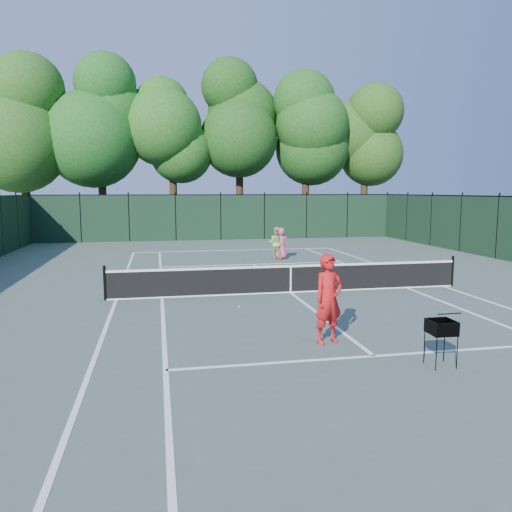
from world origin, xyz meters
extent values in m
plane|color=#45544A|center=(0.00, 0.00, 0.00)|extent=(90.00, 90.00, 0.00)
cube|color=white|center=(-5.49, 0.00, 0.00)|extent=(0.10, 23.77, 0.01)
cube|color=white|center=(5.49, 0.00, 0.00)|extent=(0.10, 23.77, 0.01)
cube|color=white|center=(-4.12, 0.00, 0.00)|extent=(0.10, 23.77, 0.01)
cube|color=white|center=(4.12, 0.00, 0.00)|extent=(0.10, 23.77, 0.01)
cube|color=white|center=(0.00, 11.88, 0.00)|extent=(10.97, 0.10, 0.01)
cube|color=white|center=(0.00, -6.40, 0.00)|extent=(8.23, 0.10, 0.01)
cube|color=white|center=(0.00, 6.40, 0.00)|extent=(8.23, 0.10, 0.01)
cube|color=white|center=(0.00, 0.00, 0.00)|extent=(0.10, 12.80, 0.01)
cube|color=black|center=(0.00, 0.00, 0.46)|extent=(11.60, 0.03, 0.85)
cube|color=white|center=(0.00, 0.00, 0.88)|extent=(11.60, 0.05, 0.07)
cube|color=white|center=(0.00, 0.00, 0.02)|extent=(11.60, 0.05, 0.04)
cube|color=white|center=(0.00, 0.00, 0.46)|extent=(0.05, 0.04, 0.91)
cylinder|color=black|center=(-5.80, 0.00, 0.53)|extent=(0.09, 0.09, 1.06)
cylinder|color=black|center=(5.80, 0.00, 0.53)|extent=(0.09, 0.09, 1.06)
cube|color=black|center=(0.00, 18.00, 1.50)|extent=(24.00, 0.05, 3.00)
cylinder|color=black|center=(-13.00, 21.50, 2.25)|extent=(0.56, 0.56, 4.50)
ellipsoid|color=#1C4714|center=(-13.00, 21.50, 8.18)|extent=(6.40, 6.40, 9.92)
cylinder|color=black|center=(-8.00, 22.00, 2.40)|extent=(0.56, 0.56, 4.80)
ellipsoid|color=#144916|center=(-8.00, 22.00, 8.71)|extent=(6.80, 6.80, 10.54)
cylinder|color=black|center=(-3.00, 21.80, 2.15)|extent=(0.56, 0.56, 4.30)
ellipsoid|color=#1A4E16|center=(-3.00, 21.80, 7.75)|extent=(6.00, 6.00, 9.30)
cylinder|color=black|center=(2.00, 22.30, 2.50)|extent=(0.56, 0.56, 5.00)
ellipsoid|color=#143F12|center=(2.00, 22.30, 9.03)|extent=(7.00, 7.00, 10.85)
cylinder|color=black|center=(7.00, 21.60, 2.30)|extent=(0.56, 0.56, 4.60)
ellipsoid|color=#164513|center=(7.00, 21.60, 8.16)|extent=(6.20, 6.20, 9.61)
cylinder|color=black|center=(12.00, 22.10, 2.20)|extent=(0.56, 0.56, 4.40)
ellipsoid|color=#1F4413|center=(12.00, 22.10, 7.74)|extent=(5.80, 5.80, 8.99)
imported|color=red|center=(-0.61, -5.36, 0.97)|extent=(0.82, 0.66, 1.95)
cylinder|color=black|center=(-0.28, -4.89, 0.95)|extent=(0.03, 0.03, 0.30)
torus|color=black|center=(-0.28, -4.89, 1.22)|extent=(0.30, 0.10, 0.30)
imported|color=#CA477A|center=(1.66, 7.94, 0.77)|extent=(0.85, 0.66, 1.53)
imported|color=#98C462|center=(1.42, 7.95, 0.78)|extent=(0.95, 0.88, 1.56)
cylinder|color=black|center=(0.77, -7.38, 0.31)|extent=(0.02, 0.02, 0.63)
cylinder|color=black|center=(1.20, -7.38, 0.31)|extent=(0.02, 0.02, 0.63)
cylinder|color=black|center=(0.77, -6.95, 0.31)|extent=(0.02, 0.02, 0.63)
cylinder|color=black|center=(1.20, -6.95, 0.31)|extent=(0.02, 0.02, 0.63)
cube|color=black|center=(0.99, -7.16, 0.76)|extent=(0.49, 0.49, 0.26)
sphere|color=#C7DA2C|center=(0.99, -7.16, 0.68)|extent=(0.07, 0.07, 0.07)
sphere|color=#C7DA2C|center=(0.99, -7.16, 0.68)|extent=(0.07, 0.07, 0.07)
sphere|color=#C7DA2C|center=(0.99, -7.16, 0.68)|extent=(0.07, 0.07, 0.07)
sphere|color=#C7DA2C|center=(0.99, -7.16, 0.68)|extent=(0.07, 0.07, 0.07)
sphere|color=#C7DA2C|center=(0.99, -7.16, 0.68)|extent=(0.07, 0.07, 0.07)
sphere|color=#C7DA2C|center=(0.99, -7.16, 0.68)|extent=(0.07, 0.07, 0.07)
sphere|color=#C7DA2C|center=(0.99, -7.16, 0.68)|extent=(0.07, 0.07, 0.07)
sphere|color=#C7DA2C|center=(0.99, -7.16, 0.68)|extent=(0.07, 0.07, 0.07)
sphere|color=#C7DA2C|center=(0.99, -7.16, 0.68)|extent=(0.07, 0.07, 0.07)
sphere|color=#C7DA2C|center=(0.99, -7.16, 0.68)|extent=(0.07, 0.07, 0.07)
sphere|color=#C7DA2C|center=(0.99, -7.16, 0.68)|extent=(0.07, 0.07, 0.07)
sphere|color=#C7DA2C|center=(0.99, -7.16, 0.68)|extent=(0.07, 0.07, 0.07)
sphere|color=#C7DA2C|center=(0.99, -7.16, 0.68)|extent=(0.07, 0.07, 0.07)
sphere|color=#C7DA2C|center=(0.99, -7.16, 0.68)|extent=(0.07, 0.07, 0.07)
sphere|color=#B0D12A|center=(2.25, -4.91, 0.03)|extent=(0.07, 0.07, 0.07)
sphere|color=#AECD2A|center=(-1.99, -1.81, 0.03)|extent=(0.07, 0.07, 0.07)
camera|label=1|loc=(-4.20, -15.41, 3.29)|focal=35.00mm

